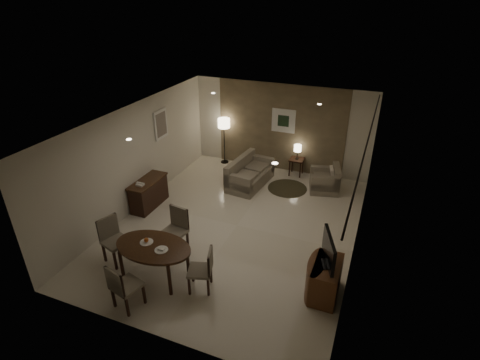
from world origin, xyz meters
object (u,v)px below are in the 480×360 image
at_px(console_desk, 149,193).
at_px(chair_far, 173,232).
at_px(floor_lamp, 224,141).
at_px(sofa, 250,172).
at_px(chair_left, 116,241).
at_px(dining_table, 155,261).
at_px(chair_near, 127,285).
at_px(armchair, 325,178).
at_px(tv_cabinet, 326,280).
at_px(side_table, 296,167).
at_px(chair_right, 200,270).

distance_m(console_desk, chair_far, 2.16).
bearing_deg(floor_lamp, sofa, -40.85).
bearing_deg(chair_far, chair_left, -134.75).
distance_m(dining_table, chair_near, 0.86).
relative_size(console_desk, armchair, 1.45).
distance_m(tv_cabinet, floor_lamp, 6.34).
distance_m(console_desk, chair_left, 2.25).
distance_m(console_desk, side_table, 4.51).
xyz_separation_m(dining_table, chair_far, (-0.06, 0.81, 0.14)).
xyz_separation_m(chair_near, chair_right, (1.00, 0.86, -0.02)).
xyz_separation_m(chair_near, armchair, (2.47, 5.68, -0.10)).
xyz_separation_m(dining_table, armchair, (2.45, 4.83, 0.00)).
height_order(tv_cabinet, dining_table, dining_table).
distance_m(chair_near, armchair, 6.19).
xyz_separation_m(tv_cabinet, dining_table, (-3.23, -0.75, 0.02)).
bearing_deg(chair_near, chair_far, -74.41).
bearing_deg(floor_lamp, chair_near, -81.68).
distance_m(dining_table, floor_lamp, 5.60).
height_order(tv_cabinet, floor_lamp, floor_lamp).
distance_m(chair_right, floor_lamp, 5.84).
relative_size(dining_table, floor_lamp, 1.04).
height_order(chair_near, floor_lamp, floor_lamp).
distance_m(tv_cabinet, chair_right, 2.36).
bearing_deg(chair_left, floor_lamp, 17.63).
xyz_separation_m(console_desk, side_table, (3.13, 3.24, -0.11)).
relative_size(tv_cabinet, sofa, 0.54).
relative_size(sofa, side_table, 3.13).
height_order(console_desk, dining_table, console_desk).
relative_size(console_desk, chair_right, 1.34).
bearing_deg(chair_right, side_table, 157.20).
distance_m(armchair, floor_lamp, 3.48).
bearing_deg(chair_right, dining_table, -107.21).
relative_size(chair_near, chair_left, 0.95).
distance_m(tv_cabinet, sofa, 4.61).
height_order(console_desk, tv_cabinet, console_desk).
distance_m(tv_cabinet, side_table, 5.06).
relative_size(tv_cabinet, chair_near, 0.95).
bearing_deg(console_desk, sofa, 46.16).
relative_size(sofa, armchair, 2.00).
distance_m(dining_table, chair_right, 0.99).
relative_size(tv_cabinet, chair_left, 0.91).
height_order(chair_near, side_table, chair_near).
distance_m(sofa, floor_lamp, 1.78).
height_order(chair_right, side_table, chair_right).
xyz_separation_m(chair_far, chair_left, (-0.94, -0.71, -0.01)).
relative_size(chair_right, sofa, 0.54).
height_order(chair_near, chair_right, chair_near).
bearing_deg(chair_right, armchair, 145.35).
bearing_deg(chair_far, console_desk, 146.50).
xyz_separation_m(console_desk, chair_right, (2.65, -2.24, 0.07)).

